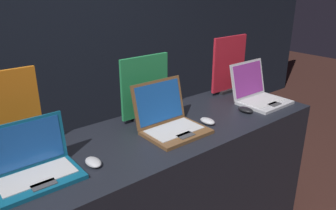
{
  "coord_description": "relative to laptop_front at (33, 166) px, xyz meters",
  "views": [
    {
      "loc": [
        -1.12,
        -1.03,
        1.79
      ],
      "look_at": [
        0.0,
        0.34,
        1.12
      ],
      "focal_mm": 35.0,
      "sensor_mm": 36.0,
      "label": 1
    }
  ],
  "objects": [
    {
      "name": "display_counter",
      "position": [
        0.79,
        0.02,
        -0.54
      ],
      "size": [
        2.03,
        0.68,
        0.97
      ],
      "color": "black",
      "rests_on": "ground_plane"
    },
    {
      "name": "promo_stand_middle",
      "position": [
        0.78,
        0.24,
        0.13
      ],
      "size": [
        0.34,
        0.07,
        0.4
      ],
      "color": "black",
      "rests_on": "display_counter"
    },
    {
      "name": "laptop_front",
      "position": [
        0.0,
        0.0,
        0.0
      ],
      "size": [
        0.36,
        0.26,
        0.25
      ],
      "color": "#0F5170",
      "rests_on": "display_counter"
    },
    {
      "name": "mouse_front",
      "position": [
        0.25,
        -0.07,
        -0.04
      ],
      "size": [
        0.07,
        0.11,
        0.03
      ],
      "color": "#B2B2B7",
      "rests_on": "display_counter"
    },
    {
      "name": "laptop_back",
      "position": [
        1.58,
        -0.03,
        0.01
      ],
      "size": [
        0.34,
        0.33,
        0.27
      ],
      "color": "#B7B7BC",
      "rests_on": "display_counter"
    },
    {
      "name": "promo_stand_back",
      "position": [
        1.58,
        0.26,
        0.15
      ],
      "size": [
        0.34,
        0.07,
        0.44
      ],
      "color": "black",
      "rests_on": "display_counter"
    },
    {
      "name": "wall_back",
      "position": [
        0.79,
        1.67,
        0.37
      ],
      "size": [
        8.0,
        0.05,
        2.8
      ],
      "color": "black",
      "rests_on": "ground_plane"
    },
    {
      "name": "promo_stand_front",
      "position": [
        -0.0,
        0.27,
        0.15
      ],
      "size": [
        0.29,
        0.07,
        0.44
      ],
      "color": "black",
      "rests_on": "display_counter"
    },
    {
      "name": "laptop_middle",
      "position": [
        0.78,
        -0.0,
        0.01
      ],
      "size": [
        0.35,
        0.33,
        0.28
      ],
      "color": "brown",
      "rests_on": "display_counter"
    },
    {
      "name": "mouse_middle",
      "position": [
        1.02,
        -0.08,
        -0.04
      ],
      "size": [
        0.07,
        0.11,
        0.03
      ],
      "color": "#B2B2B7",
      "rests_on": "display_counter"
    },
    {
      "name": "mouse_back",
      "position": [
        1.36,
        -0.1,
        -0.04
      ],
      "size": [
        0.07,
        0.11,
        0.03
      ],
      "color": "black",
      "rests_on": "display_counter"
    }
  ]
}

